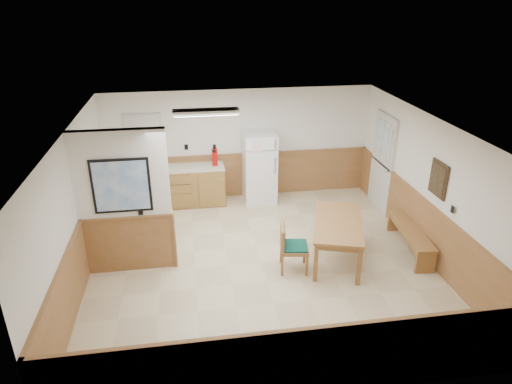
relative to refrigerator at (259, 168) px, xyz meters
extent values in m
plane|color=beige|center=(-0.40, -2.63, -0.80)|extent=(6.00, 6.00, 0.00)
cube|color=silver|center=(-0.40, -2.63, 1.70)|extent=(6.00, 6.00, 0.02)
cube|color=white|center=(-0.40, 0.37, 0.45)|extent=(6.00, 0.02, 2.50)
cube|color=white|center=(2.60, -2.63, 0.45)|extent=(0.02, 6.00, 2.50)
cube|color=white|center=(-3.40, -2.63, 0.45)|extent=(0.02, 6.00, 2.50)
cube|color=#9E643F|center=(-0.40, 0.35, -0.30)|extent=(6.00, 0.04, 1.00)
cube|color=#9E643F|center=(2.58, -2.63, -0.30)|extent=(0.04, 6.00, 1.00)
cube|color=#9E643F|center=(-3.38, -2.63, -0.30)|extent=(0.04, 6.00, 1.00)
cube|color=white|center=(-2.65, -2.43, 0.95)|extent=(1.50, 0.15, 1.50)
cube|color=#9E643F|center=(-2.65, -2.43, -0.30)|extent=(1.50, 0.17, 1.00)
cube|color=black|center=(-2.65, -2.52, 0.80)|extent=(0.92, 0.03, 0.92)
cube|color=white|center=(-2.65, -2.54, 0.80)|extent=(0.84, 0.01, 0.84)
cube|color=olive|center=(-1.50, 0.05, -0.37)|extent=(1.40, 0.60, 0.86)
cube|color=olive|center=(-2.97, 0.05, -0.37)|extent=(0.06, 0.60, 0.86)
cube|color=olive|center=(-2.23, 0.05, -0.37)|extent=(0.06, 0.60, 0.86)
cube|color=beige|center=(-1.90, 0.05, 0.08)|extent=(2.20, 0.60, 0.04)
cube|color=beige|center=(-1.90, 0.35, 0.15)|extent=(2.20, 0.02, 0.10)
cube|color=silver|center=(2.57, -0.73, 0.22)|extent=(0.05, 1.02, 2.15)
cube|color=silver|center=(2.56, -0.73, 0.22)|extent=(0.04, 0.90, 2.05)
cube|color=silver|center=(2.54, -0.73, 0.75)|extent=(0.02, 0.76, 0.80)
cube|color=silver|center=(-2.50, 0.35, 0.75)|extent=(0.80, 0.03, 1.00)
cube|color=silver|center=(-2.50, 0.34, 0.75)|extent=(0.70, 0.01, 0.90)
cube|color=#362615|center=(2.57, -2.93, 0.75)|extent=(0.03, 0.50, 0.60)
cube|color=black|center=(2.55, -2.93, 0.75)|extent=(0.01, 0.42, 0.52)
cube|color=silver|center=(-1.20, -1.33, 1.65)|extent=(1.20, 0.30, 0.08)
cube|color=white|center=(-1.20, -1.33, 1.60)|extent=(1.15, 0.25, 0.01)
cube|color=white|center=(0.00, 0.00, 0.00)|extent=(0.71, 0.70, 1.60)
cube|color=silver|center=(0.28, -0.36, 0.66)|extent=(0.03, 0.02, 0.21)
cube|color=silver|center=(0.28, -0.36, 0.16)|extent=(0.03, 0.02, 0.38)
cube|color=#935D36|center=(0.96, -2.69, -0.08)|extent=(1.27, 1.81, 0.05)
cube|color=#935D36|center=(0.96, -2.69, -0.15)|extent=(1.15, 1.69, 0.10)
cube|color=#935D36|center=(0.40, -3.31, -0.45)|extent=(0.09, 0.09, 0.70)
cube|color=#935D36|center=(0.86, -1.86, -0.45)|extent=(0.09, 0.09, 0.70)
cube|color=#935D36|center=(1.07, -3.52, -0.45)|extent=(0.09, 0.09, 0.70)
cube|color=#935D36|center=(1.52, -2.07, -0.45)|extent=(0.09, 0.09, 0.70)
cube|color=#935D36|center=(2.40, -2.62, -0.38)|extent=(0.52, 1.64, 0.05)
cube|color=#935D36|center=(2.40, -3.38, -0.60)|extent=(0.34, 0.10, 0.40)
cube|color=#935D36|center=(2.40, -1.86, -0.60)|extent=(0.34, 0.10, 0.40)
cube|color=#935D36|center=(0.13, -2.91, -0.38)|extent=(0.54, 0.54, 0.06)
cube|color=#0E4A3E|center=(0.13, -2.91, -0.34)|extent=(0.50, 0.50, 0.03)
cube|color=#935D36|center=(-0.08, -2.87, -0.15)|extent=(0.12, 0.48, 0.40)
cube|color=#0E4A3E|center=(-0.28, -2.84, -0.15)|extent=(0.08, 0.41, 0.34)
cube|color=#935D36|center=(-0.11, -3.08, -0.61)|extent=(0.05, 0.05, 0.39)
cube|color=#935D36|center=(-0.05, -2.67, -0.61)|extent=(0.05, 0.05, 0.39)
cube|color=#935D36|center=(0.30, -3.14, -0.61)|extent=(0.05, 0.05, 0.39)
cube|color=#935D36|center=(0.36, -2.73, -0.61)|extent=(0.05, 0.05, 0.39)
cylinder|color=#B90D09|center=(-0.99, 0.02, 0.30)|extent=(0.15, 0.15, 0.40)
cylinder|color=black|center=(-0.99, 0.02, 0.54)|extent=(0.07, 0.07, 0.09)
cylinder|color=green|center=(-2.56, 0.01, 0.22)|extent=(0.09, 0.09, 0.25)
camera|label=1|loc=(-1.56, -9.45, 3.66)|focal=32.00mm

